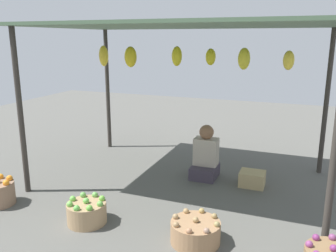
{
  "coord_description": "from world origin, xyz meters",
  "views": [
    {
      "loc": [
        1.52,
        -4.5,
        2.0
      ],
      "look_at": [
        0.0,
        -0.59,
        0.95
      ],
      "focal_mm": 38.03,
      "sensor_mm": 36.0,
      "label": 1
    }
  ],
  "objects_px": {
    "basket_green_apples": "(87,212)",
    "vendor_person": "(206,157)",
    "basket_potatoes": "(195,232)",
    "wooden_crate_near_vendor": "(252,179)"
  },
  "relations": [
    {
      "from": "basket_green_apples",
      "to": "vendor_person",
      "type": "bearing_deg",
      "value": 64.21
    },
    {
      "from": "basket_potatoes",
      "to": "wooden_crate_near_vendor",
      "type": "bearing_deg",
      "value": 78.74
    },
    {
      "from": "basket_potatoes",
      "to": "wooden_crate_near_vendor",
      "type": "height_order",
      "value": "basket_potatoes"
    },
    {
      "from": "vendor_person",
      "to": "wooden_crate_near_vendor",
      "type": "distance_m",
      "value": 0.73
    },
    {
      "from": "basket_green_apples",
      "to": "wooden_crate_near_vendor",
      "type": "xyz_separation_m",
      "value": [
        1.56,
        1.68,
        -0.02
      ]
    },
    {
      "from": "basket_potatoes",
      "to": "wooden_crate_near_vendor",
      "type": "distance_m",
      "value": 1.65
    },
    {
      "from": "basket_green_apples",
      "to": "basket_potatoes",
      "type": "bearing_deg",
      "value": 2.9
    },
    {
      "from": "basket_green_apples",
      "to": "basket_potatoes",
      "type": "height_order",
      "value": "basket_green_apples"
    },
    {
      "from": "vendor_person",
      "to": "basket_green_apples",
      "type": "bearing_deg",
      "value": -115.79
    },
    {
      "from": "vendor_person",
      "to": "wooden_crate_near_vendor",
      "type": "xyz_separation_m",
      "value": [
        0.7,
        -0.09,
        -0.2
      ]
    }
  ]
}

